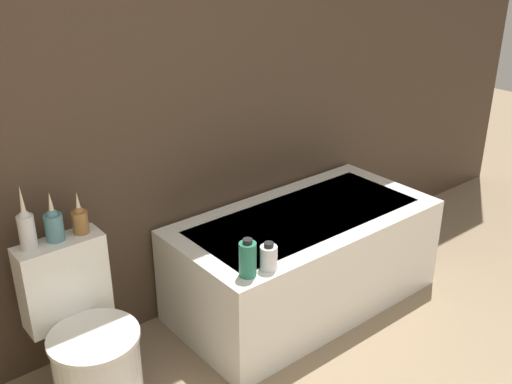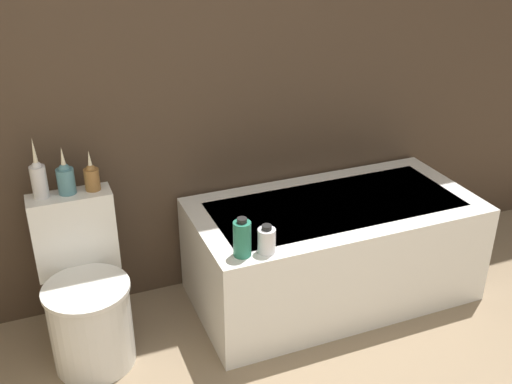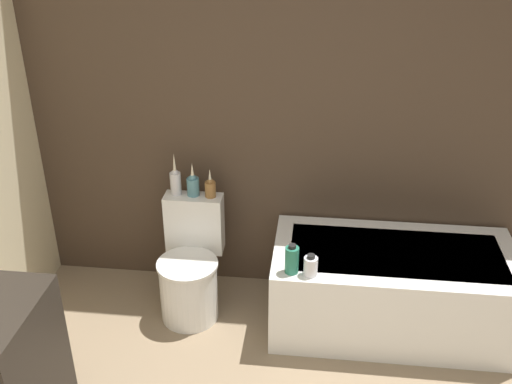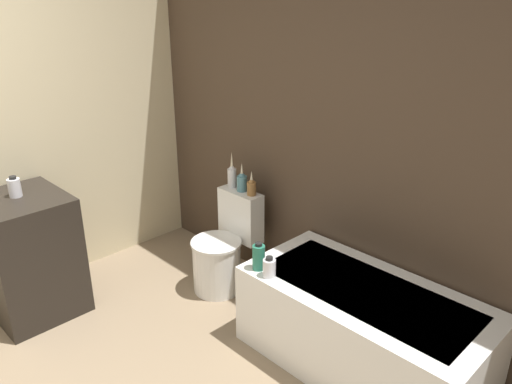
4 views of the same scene
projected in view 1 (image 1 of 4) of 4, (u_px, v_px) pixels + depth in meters
name	position (u px, v px, depth m)	size (l,w,h in m)	color
wall_back_tiled	(125.00, 83.00, 2.72)	(6.40, 0.06, 2.60)	#423326
bathtub	(304.00, 258.00, 3.30)	(1.46, 0.73, 0.54)	white
toilet	(89.00, 348.00, 2.56)	(0.38, 0.52, 0.75)	white
vase_gold	(26.00, 228.00, 2.42)	(0.07, 0.07, 0.28)	silver
vase_silver	(54.00, 224.00, 2.49)	(0.08, 0.08, 0.22)	teal
vase_bronze	(80.00, 219.00, 2.55)	(0.07, 0.07, 0.19)	olive
shampoo_bottle_tall	(248.00, 259.00, 2.61)	(0.08, 0.08, 0.18)	#267259
shampoo_bottle_short	(269.00, 257.00, 2.67)	(0.08, 0.08, 0.13)	silver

